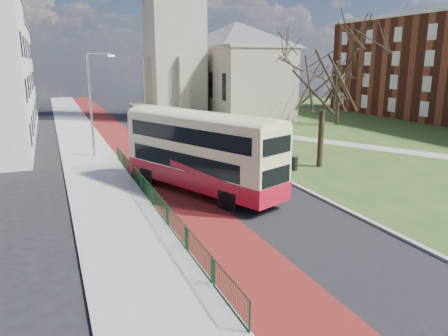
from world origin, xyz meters
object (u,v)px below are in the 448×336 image
bus (201,149)px  winter_tree_near (325,63)px  streetlamp (92,99)px  litter_bin (294,163)px  winter_tree_far (339,79)px

bus → winter_tree_near: winter_tree_near is taller
streetlamp → litter_bin: (12.35, -9.90, -4.03)m
bus → winter_tree_far: 31.40m
winter_tree_near → litter_bin: bearing=-175.8°
bus → litter_bin: bus is taller
streetlamp → winter_tree_far: streetlamp is taller
bus → litter_bin: (7.73, 2.62, -2.03)m
bus → winter_tree_near: bearing=-8.1°
streetlamp → litter_bin: 16.33m
winter_tree_far → streetlamp: bearing=-165.3°
winter_tree_near → streetlamp: bearing=146.3°
winter_tree_near → winter_tree_far: winter_tree_near is taller
winter_tree_far → litter_bin: 24.34m
litter_bin → bus: bearing=-161.3°
streetlamp → bus: bearing=-69.8°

